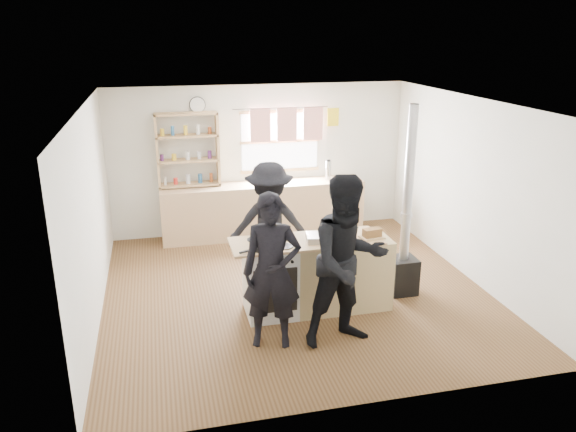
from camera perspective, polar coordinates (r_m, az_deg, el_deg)
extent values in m
cube|color=brown|center=(7.65, 0.71, -7.57)|extent=(5.00, 5.00, 0.01)
cube|color=tan|center=(9.50, -2.51, 0.67)|extent=(3.40, 0.55, 0.90)
cube|color=tan|center=(9.34, -9.95, 3.20)|extent=(1.00, 0.28, 0.03)
cube|color=tan|center=(9.24, -10.09, 5.59)|extent=(1.00, 0.28, 0.03)
cube|color=tan|center=(9.16, -10.23, 8.02)|extent=(1.00, 0.28, 0.03)
cube|color=tan|center=(9.11, -10.36, 10.19)|extent=(1.00, 0.28, 0.03)
cube|color=tan|center=(9.20, -13.14, 6.37)|extent=(0.04, 0.28, 1.20)
cube|color=tan|center=(9.25, -7.16, 6.78)|extent=(0.04, 0.28, 1.20)
cylinder|color=silver|center=(9.60, 4.11, 4.64)|extent=(0.10, 0.10, 0.33)
cube|color=white|center=(6.88, -1.82, -6.50)|extent=(0.60, 0.60, 0.90)
cube|color=tan|center=(7.10, 5.35, -5.77)|extent=(1.20, 0.60, 0.90)
cube|color=tan|center=(6.80, 1.86, -2.58)|extent=(1.84, 0.64, 0.03)
cylinder|color=black|center=(6.52, -2.57, -3.17)|extent=(0.35, 0.35, 0.05)
cylinder|color=#26521C|center=(6.51, -2.57, -3.05)|extent=(0.24, 0.24, 0.02)
cube|color=silver|center=(6.77, 3.41, -2.21)|extent=(0.40, 0.34, 0.07)
cube|color=brown|center=(6.77, 3.41, -2.03)|extent=(0.34, 0.29, 0.02)
cylinder|color=#BDBDC0|center=(6.85, -1.39, -1.67)|extent=(0.20, 0.20, 0.13)
cylinder|color=#BDBDC0|center=(6.83, -1.39, -1.09)|extent=(0.20, 0.20, 0.01)
sphere|color=black|center=(6.82, -1.39, -0.98)|extent=(0.03, 0.03, 0.03)
cylinder|color=silver|center=(6.88, 5.82, -1.55)|extent=(0.26, 0.26, 0.16)
cylinder|color=silver|center=(6.85, 5.85, -0.86)|extent=(0.26, 0.26, 0.01)
sphere|color=black|center=(6.84, 5.85, -0.75)|extent=(0.03, 0.03, 0.03)
cube|color=tan|center=(6.93, 8.52, -2.14)|extent=(0.31, 0.24, 0.02)
cube|color=olive|center=(6.91, 8.55, -1.67)|extent=(0.23, 0.14, 0.10)
cube|color=black|center=(7.65, 11.53, -5.91)|extent=(0.35, 0.35, 0.49)
cylinder|color=#ADADB2|center=(7.23, 12.16, 3.15)|extent=(0.12, 0.12, 2.01)
imported|color=black|center=(6.08, -1.66, -5.67)|extent=(0.72, 0.56, 1.74)
imported|color=black|center=(6.11, 6.09, -4.65)|extent=(1.03, 0.86, 1.94)
imported|color=black|center=(7.56, -1.90, -0.85)|extent=(1.18, 0.78, 1.71)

